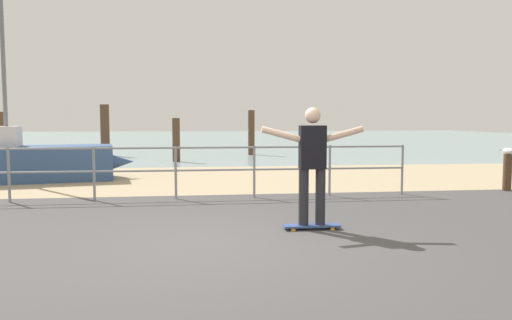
{
  "coord_description": "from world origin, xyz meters",
  "views": [
    {
      "loc": [
        -0.38,
        -5.97,
        1.56
      ],
      "look_at": [
        0.63,
        2.0,
        0.9
      ],
      "focal_mm": 34.28,
      "sensor_mm": 36.0,
      "label": 1
    }
  ],
  "objects_px": {
    "bollard_short": "(507,173)",
    "seagull": "(509,151)",
    "skateboarder": "(312,159)",
    "skateboard": "(312,226)",
    "sailboat": "(28,161)"
  },
  "relations": [
    {
      "from": "skateboard",
      "to": "bollard_short",
      "type": "bearing_deg",
      "value": 31.63
    },
    {
      "from": "skateboard",
      "to": "seagull",
      "type": "bearing_deg",
      "value": 31.48
    },
    {
      "from": "skateboard",
      "to": "bollard_short",
      "type": "xyz_separation_m",
      "value": [
        5.12,
        3.15,
        0.34
      ]
    },
    {
      "from": "skateboarder",
      "to": "bollard_short",
      "type": "height_order",
      "value": "skateboarder"
    },
    {
      "from": "skateboarder",
      "to": "bollard_short",
      "type": "xyz_separation_m",
      "value": [
        5.12,
        3.15,
        -0.61
      ]
    },
    {
      "from": "skateboarder",
      "to": "bollard_short",
      "type": "bearing_deg",
      "value": 31.63
    },
    {
      "from": "seagull",
      "to": "sailboat",
      "type": "bearing_deg",
      "value": 164.38
    },
    {
      "from": "skateboard",
      "to": "skateboarder",
      "type": "xyz_separation_m",
      "value": [
        -0.0,
        -0.0,
        0.95
      ]
    },
    {
      "from": "sailboat",
      "to": "bollard_short",
      "type": "distance_m",
      "value": 11.33
    },
    {
      "from": "skateboard",
      "to": "skateboarder",
      "type": "bearing_deg",
      "value": -161.57
    },
    {
      "from": "bollard_short",
      "to": "seagull",
      "type": "bearing_deg",
      "value": -81.67
    },
    {
      "from": "bollard_short",
      "to": "skateboard",
      "type": "bearing_deg",
      "value": -148.37
    },
    {
      "from": "skateboard",
      "to": "seagull",
      "type": "distance_m",
      "value": 6.06
    },
    {
      "from": "sailboat",
      "to": "seagull",
      "type": "xyz_separation_m",
      "value": [
        10.92,
        -3.05,
        0.37
      ]
    },
    {
      "from": "bollard_short",
      "to": "seagull",
      "type": "xyz_separation_m",
      "value": [
        0.0,
        -0.02,
        0.48
      ]
    }
  ]
}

